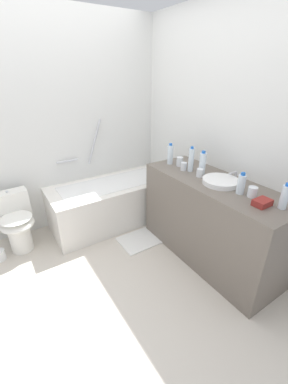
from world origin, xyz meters
The scene contains 20 objects.
ground_plane centered at (0.00, 0.00, 0.00)m, with size 3.85×3.85×0.00m, color beige.
wall_back_tiled centered at (0.00, 1.33, 1.22)m, with size 3.25×0.10×2.45m, color silver.
wall_right_mirror centered at (1.47, 0.00, 1.22)m, with size 0.10×2.95×2.45m, color silver.
bathtub centered at (0.61, 0.93, 0.29)m, with size 1.58×0.69×1.29m.
toilet centered at (-0.54, 0.99, 0.35)m, with size 0.39×0.50×0.66m.
vanity_counter centered at (1.14, -0.24, 0.44)m, with size 0.57×1.53×0.88m, color #6B6056.
sink_basin centered at (1.14, -0.30, 0.90)m, with size 0.33×0.33×0.04m, color white.
sink_faucet centered at (1.33, -0.30, 0.91)m, with size 0.12×0.15×0.08m.
water_bottle_0 centered at (1.12, -0.53, 0.96)m, with size 0.07×0.07×0.19m.
water_bottle_1 centered at (1.16, -0.03, 0.99)m, with size 0.07×0.07×0.24m.
water_bottle_2 centered at (1.12, 0.09, 1.00)m, with size 0.06×0.06×0.26m.
water_bottle_3 centered at (1.08, 0.39, 0.99)m, with size 0.06×0.06×0.23m.
water_bottle_4 centered at (1.17, -0.87, 0.97)m, with size 0.06×0.06×0.21m.
drinking_glass_0 centered at (1.15, -0.62, 0.92)m, with size 0.08×0.08×0.09m, color white.
drinking_glass_1 centered at (1.13, 0.27, 0.93)m, with size 0.07×0.07×0.10m, color white.
drinking_glass_2 centered at (1.08, 0.15, 0.92)m, with size 0.06×0.06×0.08m, color white.
drinking_glass_3 centered at (1.09, -0.07, 0.92)m, with size 0.06×0.06×0.08m, color white.
amenity_basket centered at (1.08, -0.76, 0.90)m, with size 0.14×0.10×0.05m, color maroon.
bath_mat centered at (0.69, 0.36, 0.01)m, with size 0.53×0.37×0.01m, color white.
toilet_paper_roll centered at (-0.77, 0.88, 0.06)m, with size 0.11×0.11×0.12m, color white.
Camera 1 is at (-0.58, -1.67, 1.81)m, focal length 23.00 mm.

